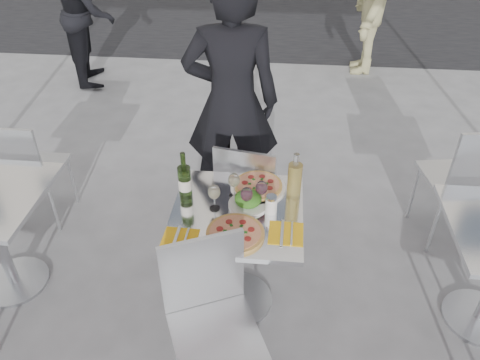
# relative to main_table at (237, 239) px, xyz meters

# --- Properties ---
(ground) EXTENTS (80.00, 80.00, 0.00)m
(ground) POSITION_rel_main_table_xyz_m (0.00, 0.00, -0.54)
(ground) COLOR slate
(street_asphalt) EXTENTS (24.00, 5.00, 0.00)m
(street_asphalt) POSITION_rel_main_table_xyz_m (0.00, 6.50, -0.54)
(street_asphalt) COLOR black
(street_asphalt) RESTS_ON ground
(main_table) EXTENTS (0.72, 0.72, 0.75)m
(main_table) POSITION_rel_main_table_xyz_m (0.00, 0.00, 0.00)
(main_table) COLOR #B7BABF
(main_table) RESTS_ON ground
(chair_far) EXTENTS (0.46, 0.47, 0.88)m
(chair_far) POSITION_rel_main_table_xyz_m (0.02, 0.51, -0.02)
(chair_far) COLOR silver
(chair_far) RESTS_ON ground
(chair_near) EXTENTS (0.55, 0.56, 0.92)m
(chair_near) POSITION_rel_main_table_xyz_m (-0.08, -0.52, 0.00)
(chair_near) COLOR silver
(chair_near) RESTS_ON ground
(side_chair_lfar) EXTENTS (0.41, 0.42, 0.89)m
(side_chair_lfar) POSITION_rel_main_table_xyz_m (-1.59, 0.62, -0.01)
(side_chair_lfar) COLOR silver
(side_chair_lfar) RESTS_ON ground
(side_chair_rfar) EXTENTS (0.52, 0.54, 1.00)m
(side_chair_rfar) POSITION_rel_main_table_xyz_m (1.48, 0.69, 0.05)
(side_chair_rfar) COLOR silver
(side_chair_rfar) RESTS_ON ground
(woman_diner) EXTENTS (0.71, 0.50, 1.84)m
(woman_diner) POSITION_rel_main_table_xyz_m (-0.14, 0.95, 0.38)
(woman_diner) COLOR black
(woman_diner) RESTS_ON ground
(pedestrian_a) EXTENTS (0.82, 0.94, 1.64)m
(pedestrian_a) POSITION_rel_main_table_xyz_m (-2.08, 3.29, 0.28)
(pedestrian_a) COLOR black
(pedestrian_a) RESTS_ON ground
(pizza_near) EXTENTS (0.30, 0.30, 0.02)m
(pizza_near) POSITION_rel_main_table_xyz_m (0.01, -0.19, 0.22)
(pizza_near) COLOR tan
(pizza_near) RESTS_ON main_table
(pizza_far) EXTENTS (0.32, 0.32, 0.03)m
(pizza_far) POSITION_rel_main_table_xyz_m (0.10, 0.21, 0.23)
(pizza_far) COLOR white
(pizza_far) RESTS_ON main_table
(salad_plate) EXTENTS (0.22, 0.22, 0.09)m
(salad_plate) POSITION_rel_main_table_xyz_m (0.05, 0.05, 0.25)
(salad_plate) COLOR white
(salad_plate) RESTS_ON main_table
(wine_bottle) EXTENTS (0.07, 0.07, 0.29)m
(wine_bottle) POSITION_rel_main_table_xyz_m (-0.31, 0.10, 0.32)
(wine_bottle) COLOR #314D1C
(wine_bottle) RESTS_ON main_table
(carafe) EXTENTS (0.08, 0.08, 0.29)m
(carafe) POSITION_rel_main_table_xyz_m (0.31, 0.15, 0.33)
(carafe) COLOR tan
(carafe) RESTS_ON main_table
(sugar_shaker) EXTENTS (0.06, 0.06, 0.11)m
(sugar_shaker) POSITION_rel_main_table_xyz_m (0.18, 0.01, 0.26)
(sugar_shaker) COLOR white
(sugar_shaker) RESTS_ON main_table
(wineglass_white_a) EXTENTS (0.07, 0.07, 0.16)m
(wineglass_white_a) POSITION_rel_main_table_xyz_m (-0.13, 0.01, 0.32)
(wineglass_white_a) COLOR white
(wineglass_white_a) RESTS_ON main_table
(wineglass_white_b) EXTENTS (0.07, 0.07, 0.16)m
(wineglass_white_b) POSITION_rel_main_table_xyz_m (-0.03, 0.13, 0.32)
(wineglass_white_b) COLOR white
(wineglass_white_b) RESTS_ON main_table
(wineglass_red_a) EXTENTS (0.07, 0.07, 0.16)m
(wineglass_red_a) POSITION_rel_main_table_xyz_m (0.05, 0.00, 0.32)
(wineglass_red_a) COLOR white
(wineglass_red_a) RESTS_ON main_table
(wineglass_red_b) EXTENTS (0.07, 0.07, 0.16)m
(wineglass_red_b) POSITION_rel_main_table_xyz_m (0.13, 0.07, 0.32)
(wineglass_red_b) COLOR white
(wineglass_red_b) RESTS_ON main_table
(napkin_left) EXTENTS (0.19, 0.20, 0.01)m
(napkin_left) POSITION_rel_main_table_xyz_m (-0.27, -0.26, 0.21)
(napkin_left) COLOR yellow
(napkin_left) RESTS_ON main_table
(napkin_right) EXTENTS (0.18, 0.20, 0.01)m
(napkin_right) POSITION_rel_main_table_xyz_m (0.27, -0.16, 0.21)
(napkin_right) COLOR yellow
(napkin_right) RESTS_ON main_table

